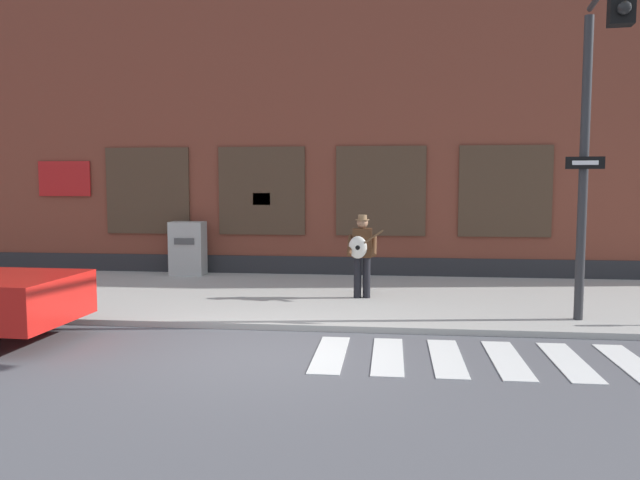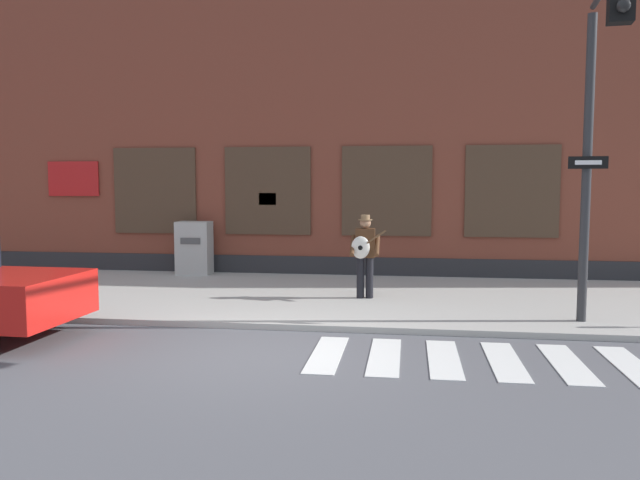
% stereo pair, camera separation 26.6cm
% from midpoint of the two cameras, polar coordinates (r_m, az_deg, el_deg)
% --- Properties ---
extents(ground_plane, '(160.00, 160.00, 0.00)m').
position_cam_midpoint_polar(ground_plane, '(8.87, -4.60, -10.30)').
color(ground_plane, '#56565B').
extents(sidewalk, '(28.00, 5.65, 0.10)m').
position_cam_midpoint_polar(sidewalk, '(12.89, -0.48, -5.17)').
color(sidewalk, '#ADAAA3').
rests_on(sidewalk, ground).
extents(building_backdrop, '(28.00, 4.06, 9.25)m').
position_cam_midpoint_polar(building_backdrop, '(17.61, 1.91, 12.52)').
color(building_backdrop, brown).
rests_on(building_backdrop, ground).
extents(crosswalk, '(5.20, 1.90, 0.01)m').
position_cam_midpoint_polar(crosswalk, '(8.85, 17.36, -10.52)').
color(crosswalk, silver).
rests_on(crosswalk, ground).
extents(busker, '(0.70, 0.52, 1.65)m').
position_cam_midpoint_polar(busker, '(12.31, 4.71, -1.04)').
color(busker, black).
rests_on(busker, sidewalk).
extents(traffic_light, '(0.70, 2.52, 5.14)m').
position_cam_midpoint_polar(traffic_light, '(10.23, 24.90, 11.83)').
color(traffic_light, '#2D2D30').
rests_on(traffic_light, sidewalk).
extents(utility_box, '(0.84, 0.55, 1.32)m').
position_cam_midpoint_polar(utility_box, '(15.86, -10.96, -0.72)').
color(utility_box, '#ADADA8').
rests_on(utility_box, sidewalk).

